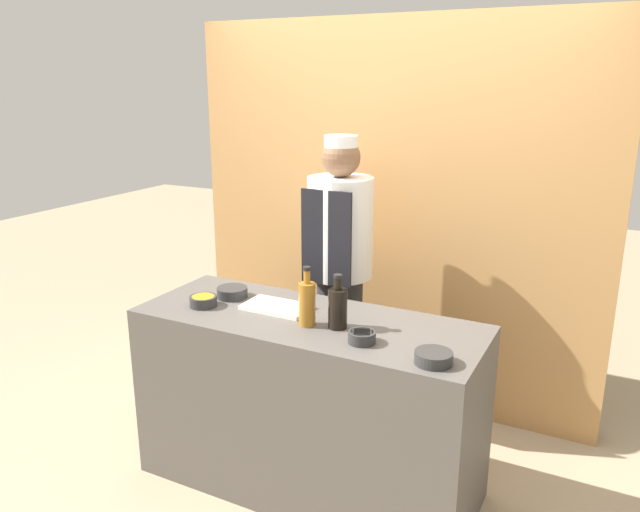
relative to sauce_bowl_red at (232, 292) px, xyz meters
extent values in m
plane|color=tan|center=(0.50, -0.08, -0.96)|extent=(14.00, 14.00, 0.00)
cube|color=#B7844C|center=(0.50, 1.06, 0.24)|extent=(2.65, 0.18, 2.40)
cube|color=#514C47|center=(0.50, -0.08, -0.49)|extent=(1.71, 0.65, 0.93)
cylinder|color=#2D2D2D|center=(0.00, 0.00, 0.00)|extent=(0.16, 0.16, 0.05)
cylinder|color=red|center=(0.00, 0.00, 0.02)|extent=(0.13, 0.13, 0.02)
cylinder|color=#2D2D2D|center=(-0.06, -0.18, 0.00)|extent=(0.14, 0.14, 0.05)
cylinder|color=orange|center=(-0.06, -0.18, 0.01)|extent=(0.11, 0.11, 0.02)
cylinder|color=#2D2D2D|center=(0.85, -0.22, 0.00)|extent=(0.12, 0.12, 0.05)
cylinder|color=#703384|center=(0.85, -0.22, 0.01)|extent=(0.10, 0.10, 0.02)
cylinder|color=#2D2D2D|center=(1.19, -0.28, -0.01)|extent=(0.16, 0.16, 0.05)
cylinder|color=green|center=(1.19, -0.28, 0.01)|extent=(0.13, 0.13, 0.02)
cube|color=white|center=(0.30, -0.04, -0.02)|extent=(0.34, 0.20, 0.02)
cylinder|color=#9E661E|center=(0.54, -0.16, 0.07)|extent=(0.08, 0.08, 0.21)
cylinder|color=#9E661E|center=(0.54, -0.16, 0.21)|extent=(0.03, 0.03, 0.06)
cylinder|color=black|center=(0.54, -0.16, 0.25)|extent=(0.04, 0.04, 0.02)
cylinder|color=black|center=(0.68, -0.12, 0.06)|extent=(0.09, 0.09, 0.19)
cylinder|color=black|center=(0.68, -0.12, 0.19)|extent=(0.04, 0.04, 0.06)
cylinder|color=black|center=(0.68, -0.12, 0.22)|extent=(0.04, 0.04, 0.02)
cylinder|color=#28282D|center=(0.35, 0.59, -0.49)|extent=(0.27, 0.27, 0.93)
cylinder|color=white|center=(0.35, 0.59, 0.26)|extent=(0.38, 0.38, 0.58)
cube|color=black|center=(0.35, 0.41, 0.24)|extent=(0.30, 0.02, 0.53)
sphere|color=brown|center=(0.35, 0.59, 0.67)|extent=(0.22, 0.22, 0.22)
cylinder|color=white|center=(0.35, 0.59, 0.75)|extent=(0.19, 0.19, 0.08)
camera|label=1|loc=(1.84, -2.56, 1.10)|focal=35.00mm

